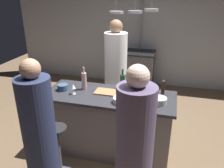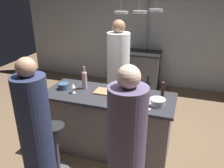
{
  "view_description": "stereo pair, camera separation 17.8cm",
  "coord_description": "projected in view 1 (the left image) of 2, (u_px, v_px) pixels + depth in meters",
  "views": [
    {
      "loc": [
        0.78,
        -2.72,
        2.24
      ],
      "look_at": [
        0.0,
        0.15,
        1.0
      ],
      "focal_mm": 36.66,
      "sensor_mm": 36.0,
      "label": 1
    },
    {
      "loc": [
        0.95,
        -2.67,
        2.24
      ],
      "look_at": [
        0.0,
        0.15,
        1.0
      ],
      "focal_mm": 36.66,
      "sensor_mm": 36.0,
      "label": 2
    }
  ],
  "objects": [
    {
      "name": "kitchen_island",
      "position": [
        109.0,
        123.0,
        3.3
      ],
      "size": [
        1.8,
        0.72,
        0.9
      ],
      "color": "slate",
      "rests_on": "ground_plane"
    },
    {
      "name": "back_wall",
      "position": [
        141.0,
        31.0,
        5.52
      ],
      "size": [
        6.4,
        0.16,
        2.6
      ],
      "primitive_type": "cube",
      "color": "#9EA3A8",
      "rests_on": "ground_plane"
    },
    {
      "name": "wine_bottle_dark",
      "position": [
        148.0,
        89.0,
        3.02
      ],
      "size": [
        0.07,
        0.07,
        0.31
      ],
      "color": "black",
      "rests_on": "kitchen_island"
    },
    {
      "name": "guest_right",
      "position": [
        134.0,
        155.0,
        2.17
      ],
      "size": [
        0.36,
        0.36,
        1.68
      ],
      "color": "#594C6B",
      "rests_on": "ground_plane"
    },
    {
      "name": "wine_glass_by_chef",
      "position": [
        151.0,
        101.0,
        2.73
      ],
      "size": [
        0.07,
        0.07,
        0.15
      ],
      "color": "silver",
      "rests_on": "kitchen_island"
    },
    {
      "name": "mixing_bowl_steel",
      "position": [
        159.0,
        101.0,
        2.87
      ],
      "size": [
        0.2,
        0.2,
        0.08
      ],
      "primitive_type": "cylinder",
      "color": "#B7B7BC",
      "rests_on": "kitchen_island"
    },
    {
      "name": "bar_stool_left",
      "position": [
        58.0,
        148.0,
        2.9
      ],
      "size": [
        0.28,
        0.28,
        0.68
      ],
      "color": "#4C4C51",
      "rests_on": "ground_plane"
    },
    {
      "name": "wine_glass_near_right_guest",
      "position": [
        140.0,
        98.0,
        2.79
      ],
      "size": [
        0.07,
        0.07,
        0.15
      ],
      "color": "silver",
      "rests_on": "kitchen_island"
    },
    {
      "name": "cutting_board",
      "position": [
        107.0,
        92.0,
        3.19
      ],
      "size": [
        0.32,
        0.22,
        0.02
      ],
      "primitive_type": "cube",
      "color": "#997047",
      "rests_on": "kitchen_island"
    },
    {
      "name": "mixing_bowl_ceramic",
      "position": [
        121.0,
        100.0,
        2.9
      ],
      "size": [
        0.2,
        0.2,
        0.07
      ],
      "primitive_type": "cylinder",
      "color": "silver",
      "rests_on": "kitchen_island"
    },
    {
      "name": "wine_glass_near_left_guest",
      "position": [
        73.0,
        87.0,
        3.11
      ],
      "size": [
        0.07,
        0.07,
        0.15
      ],
      "color": "silver",
      "rests_on": "kitchen_island"
    },
    {
      "name": "chef",
      "position": [
        116.0,
        77.0,
        3.96
      ],
      "size": [
        0.38,
        0.38,
        1.8
      ],
      "color": "white",
      "rests_on": "ground_plane"
    },
    {
      "name": "stove_range",
      "position": [
        137.0,
        70.0,
        5.49
      ],
      "size": [
        0.8,
        0.64,
        0.89
      ],
      "color": "#47474C",
      "rests_on": "ground_plane"
    },
    {
      "name": "wine_bottle_green",
      "position": [
        122.0,
        81.0,
        3.27
      ],
      "size": [
        0.07,
        0.07,
        0.3
      ],
      "color": "#193D23",
      "rests_on": "kitchen_island"
    },
    {
      "name": "bar_stool_right",
      "position": [
        138.0,
        163.0,
        2.65
      ],
      "size": [
        0.28,
        0.28,
        0.68
      ],
      "color": "#4C4C51",
      "rests_on": "ground_plane"
    },
    {
      "name": "ground_plane",
      "position": [
        109.0,
        148.0,
        3.47
      ],
      "size": [
        9.0,
        9.0,
        0.0
      ],
      "primitive_type": "plane",
      "color": "brown"
    },
    {
      "name": "guest_left",
      "position": [
        40.0,
        139.0,
        2.43
      ],
      "size": [
        0.35,
        0.35,
        1.65
      ],
      "color": "#262D4C",
      "rests_on": "ground_plane"
    },
    {
      "name": "pepper_mill",
      "position": [
        163.0,
        88.0,
        3.07
      ],
      "size": [
        0.05,
        0.05,
        0.21
      ],
      "primitive_type": "cylinder",
      "color": "#382319",
      "rests_on": "kitchen_island"
    },
    {
      "name": "mixing_bowl_blue",
      "position": [
        63.0,
        87.0,
        3.26
      ],
      "size": [
        0.15,
        0.15,
        0.08
      ],
      "primitive_type": "cylinder",
      "color": "#334C6B",
      "rests_on": "kitchen_island"
    },
    {
      "name": "overhead_pot_rack",
      "position": [
        136.0,
        20.0,
        4.55
      ],
      "size": [
        0.91,
        1.34,
        2.17
      ],
      "color": "gray",
      "rests_on": "ground_plane"
    },
    {
      "name": "wine_bottle_rose",
      "position": [
        84.0,
        81.0,
        3.26
      ],
      "size": [
        0.07,
        0.07,
        0.33
      ],
      "color": "#B78C8E",
      "rests_on": "kitchen_island"
    }
  ]
}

